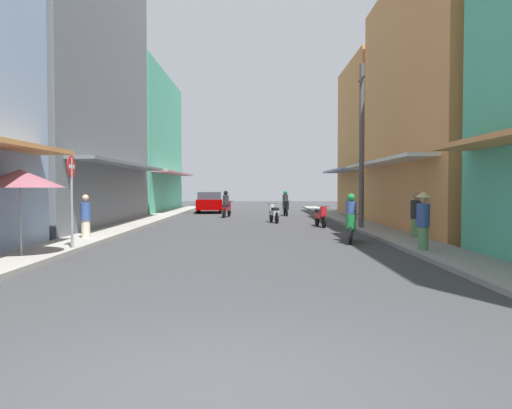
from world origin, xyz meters
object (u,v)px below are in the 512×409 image
object	(u,v)px
motorbike_silver	(272,213)
vendor_umbrella	(18,178)
motorbike_red	(319,216)
pedestrian_foreground	(421,219)
parked_car	(207,202)
pedestrian_far	(83,218)
street_sign_no_entry	(69,190)
motorbike_black	(284,204)
motorbike_maroon	(225,205)
motorbike_green	(349,221)
utility_pole	(359,146)
pedestrian_midway	(413,217)

from	to	relation	value
motorbike_silver	vendor_umbrella	xyz separation A→B (m)	(-6.64, -13.20, 1.50)
motorbike_red	pedestrian_foreground	bearing A→B (deg)	-80.73
parked_car	pedestrian_far	world-z (taller)	pedestrian_far
motorbike_silver	pedestrian_foreground	bearing A→B (deg)	-73.72
street_sign_no_entry	parked_car	bearing A→B (deg)	85.30
motorbike_black	street_sign_no_entry	xyz separation A→B (m)	(-6.90, -17.93, 1.01)
motorbike_maroon	pedestrian_far	bearing A→B (deg)	-106.07
motorbike_green	vendor_umbrella	size ratio (longest dim) A/B	0.80
parked_car	street_sign_no_entry	bearing A→B (deg)	-94.70
motorbike_maroon	motorbike_black	world-z (taller)	same
motorbike_silver	motorbike_maroon	bearing A→B (deg)	120.18
motorbike_black	parked_car	xyz separation A→B (m)	(-5.12, 3.72, 0.04)
pedestrian_far	street_sign_no_entry	world-z (taller)	street_sign_no_entry
motorbike_green	parked_car	bearing A→B (deg)	108.34
motorbike_maroon	street_sign_no_entry	bearing A→B (deg)	-101.44
utility_pole	pedestrian_midway	bearing A→B (deg)	-76.48
motorbike_maroon	motorbike_green	size ratio (longest dim) A/B	1.00
motorbike_maroon	motorbike_red	xyz separation A→B (m)	(4.66, -7.33, -0.20)
motorbike_green	utility_pole	distance (m)	5.53
motorbike_red	pedestrian_foreground	size ratio (longest dim) A/B	1.08
motorbike_green	parked_car	size ratio (longest dim) A/B	0.42
motorbike_silver	utility_pole	distance (m)	6.47
parked_car	street_sign_no_entry	xyz separation A→B (m)	(-1.78, -21.66, 0.98)
motorbike_maroon	motorbike_silver	distance (m)	5.26
parked_car	pedestrian_far	xyz separation A→B (m)	(-2.36, -18.82, 0.03)
parked_car	pedestrian_midway	distance (m)	20.49
motorbike_silver	street_sign_no_entry	bearing A→B (deg)	-116.87
parked_car	utility_pole	distance (m)	16.63
motorbike_green	motorbike_silver	bearing A→B (deg)	103.39
pedestrian_foreground	utility_pole	world-z (taller)	utility_pole
motorbike_red	pedestrian_foreground	xyz separation A→B (m)	(1.53, -9.34, 0.44)
motorbike_maroon	pedestrian_foreground	xyz separation A→B (m)	(6.19, -16.68, 0.24)
motorbike_red	motorbike_silver	bearing A→B (deg)	125.90
motorbike_red	utility_pole	size ratio (longest dim) A/B	0.26
motorbike_silver	parked_car	size ratio (longest dim) A/B	0.42
motorbike_silver	motorbike_red	world-z (taller)	same
utility_pole	motorbike_maroon	bearing A→B (deg)	123.81
motorbike_black	motorbike_green	world-z (taller)	same
motorbike_black	motorbike_green	bearing A→B (deg)	-85.47
motorbike_silver	parked_car	distance (m)	10.78
pedestrian_foreground	vendor_umbrella	bearing A→B (deg)	-174.01
vendor_umbrella	street_sign_no_entry	size ratio (longest dim) A/B	0.84
motorbike_silver	utility_pole	world-z (taller)	utility_pole
motorbike_green	pedestrian_foreground	world-z (taller)	pedestrian_foreground
pedestrian_foreground	vendor_umbrella	size ratio (longest dim) A/B	0.75
parked_car	motorbike_silver	bearing A→B (deg)	-67.34
motorbike_green	pedestrian_midway	distance (m)	2.32
pedestrian_far	pedestrian_midway	bearing A→B (deg)	1.19
pedestrian_foreground	pedestrian_midway	bearing A→B (deg)	75.55
vendor_umbrella	motorbike_green	bearing A→B (deg)	24.55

